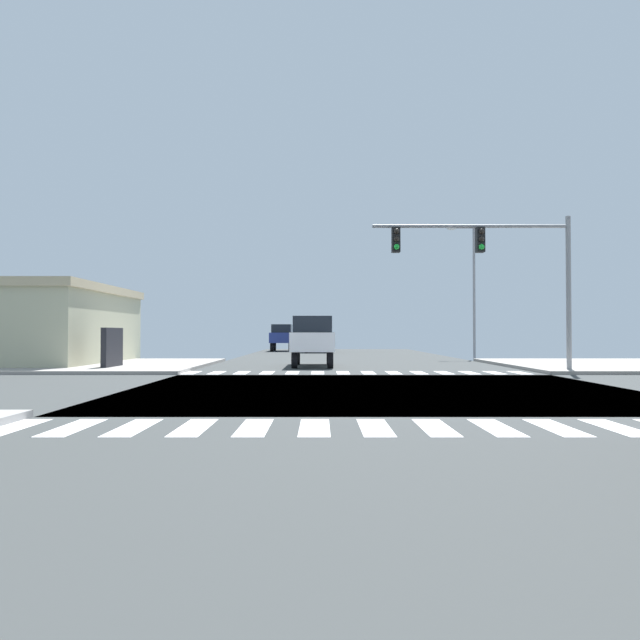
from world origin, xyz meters
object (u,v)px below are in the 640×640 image
(traffic_signal_mast, at_px, (491,256))
(suv_middle_4, at_px, (317,335))
(pickup_queued_1, at_px, (314,339))
(suv_leading_3, at_px, (283,335))
(street_lamp, at_px, (472,279))

(traffic_signal_mast, distance_m, suv_middle_4, 28.04)
(traffic_signal_mast, relative_size, pickup_queued_1, 1.55)
(pickup_queued_1, height_order, suv_leading_3, pickup_queued_1)
(suv_middle_4, bearing_deg, pickup_queued_1, 90.00)
(traffic_signal_mast, bearing_deg, pickup_queued_1, 146.73)
(traffic_signal_mast, distance_m, pickup_queued_1, 9.16)
(pickup_queued_1, relative_size, suv_leading_3, 1.11)
(street_lamp, height_order, suv_middle_4, street_lamp)
(traffic_signal_mast, bearing_deg, street_lamp, 79.65)
(suv_leading_3, xyz_separation_m, suv_middle_4, (3.00, -3.71, 0.00))
(pickup_queued_1, xyz_separation_m, suv_leading_3, (-3.00, 25.97, 0.10))
(traffic_signal_mast, height_order, suv_middle_4, traffic_signal_mast)
(suv_leading_3, bearing_deg, street_lamp, 128.25)
(pickup_queued_1, distance_m, suv_leading_3, 26.14)
(suv_middle_4, bearing_deg, street_lamp, 128.04)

